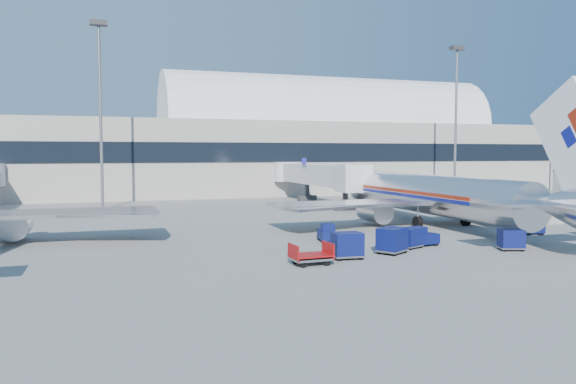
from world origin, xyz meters
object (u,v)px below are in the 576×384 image
object	(u,v)px
tug_lead	(422,237)
cart_train_a	(410,237)
barrier_mid	(550,219)
cart_open_red	(311,257)
tug_right	(530,227)
cart_train_b	(392,240)
mast_west	(100,87)
cart_solo_near	(511,239)
cart_train_c	(347,245)
jetbridge_near	(313,175)
mast_east	(456,100)
airliner_main	(436,195)
tug_left	(327,233)
barrier_near	(523,221)

from	to	relation	value
tug_lead	cart_train_a	xyz separation A→B (m)	(-1.39, -0.56, 0.12)
barrier_mid	cart_open_red	world-z (taller)	barrier_mid
tug_right	cart_train_b	world-z (taller)	cart_train_b
mast_west	cart_open_red	xyz separation A→B (m)	(12.00, -39.21, -14.32)
cart_open_red	cart_solo_near	bearing A→B (deg)	-2.19
tug_right	cart_train_c	bearing A→B (deg)	-144.51
jetbridge_near	mast_west	distance (m)	29.67
tug_right	cart_train_b	bearing A→B (deg)	-143.77
cart_train_c	tug_right	bearing A→B (deg)	19.25
mast_east	cart_train_a	size ratio (longest dim) A/B	11.04
cart_open_red	airliner_main	bearing A→B (deg)	34.19
mast_west	cart_train_a	size ratio (longest dim) A/B	11.04
airliner_main	jetbridge_near	world-z (taller)	airliner_main
cart_open_red	barrier_mid	bearing A→B (deg)	17.82
tug_left	cart_train_c	distance (m)	7.20
tug_right	tug_left	bearing A→B (deg)	-165.45
cart_solo_near	cart_open_red	distance (m)	15.31
jetbridge_near	mast_west	size ratio (longest dim) A/B	1.22
jetbridge_near	tug_lead	xyz separation A→B (m)	(-5.24, -36.12, -3.26)
mast_east	tug_right	bearing A→B (deg)	-115.47
jetbridge_near	cart_solo_near	distance (m)	39.89
mast_west	cart_train_a	distance (m)	43.85
barrier_near	cart_train_a	world-z (taller)	cart_train_a
tug_right	cart_solo_near	distance (m)	9.16
mast_east	cart_train_b	xyz separation A→B (m)	(-31.36, -37.39, -13.83)
tug_right	jetbridge_near	bearing A→B (deg)	121.75
mast_west	cart_solo_near	bearing A→B (deg)	-54.98
mast_east	cart_train_c	xyz separation A→B (m)	(-35.09, -38.17, -13.86)
tug_lead	airliner_main	bearing A→B (deg)	41.16
jetbridge_near	cart_train_a	size ratio (longest dim) A/B	13.43
tug_right	cart_train_a	world-z (taller)	cart_train_a
airliner_main	cart_train_a	world-z (taller)	airliner_main
jetbridge_near	airliner_main	bearing A→B (deg)	-84.78
mast_west	tug_left	bearing A→B (deg)	-62.23
barrier_near	tug_right	size ratio (longest dim) A/B	1.29
mast_west	cart_train_a	bearing A→B (deg)	-59.69
mast_east	barrier_mid	size ratio (longest dim) A/B	7.53
mast_east	cart_open_red	bearing A→B (deg)	-134.11
tug_lead	cart_train_b	world-z (taller)	cart_train_b
cart_train_a	cart_open_red	size ratio (longest dim) A/B	0.80
barrier_mid	tug_right	distance (m)	8.64
tug_lead	tug_left	size ratio (longest dim) A/B	1.01
tug_lead	mast_east	bearing A→B (deg)	41.00
cart_train_a	cart_train_c	world-z (taller)	cart_train_c
cart_train_a	mast_east	bearing A→B (deg)	27.39
barrier_mid	tug_left	distance (m)	25.10
tug_right	cart_train_a	bearing A→B (deg)	-147.29
airliner_main	jetbridge_near	bearing A→B (deg)	95.22
tug_left	tug_lead	bearing A→B (deg)	-114.50
mast_west	jetbridge_near	bearing A→B (deg)	1.68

